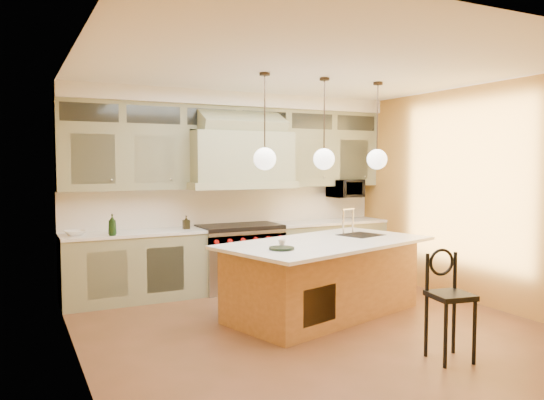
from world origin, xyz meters
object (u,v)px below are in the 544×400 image
kitchen_island (324,277)px  microwave (345,189)px  range (240,256)px  counter_stool (449,298)px

kitchen_island → microwave: (1.54, 1.80, 0.98)m
range → counter_stool: counter_stool is taller
range → kitchen_island: 1.74m
counter_stool → kitchen_island: bearing=107.7°
kitchen_island → microwave: size_ratio=5.38×
microwave → range: bearing=-176.9°
kitchen_island → counter_stool: size_ratio=2.78×
range → counter_stool: size_ratio=1.14×
kitchen_island → counter_stool: bearing=-98.1°
kitchen_island → counter_stool: (0.25, -1.82, 0.12)m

